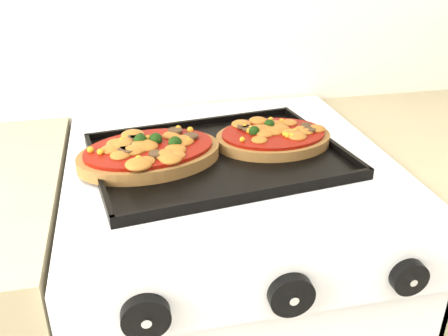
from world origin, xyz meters
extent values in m
cube|color=white|center=(0.01, 1.70, 0.46)|extent=(0.60, 0.60, 0.91)
cube|color=white|center=(0.01, 1.39, 0.85)|extent=(0.60, 0.02, 0.09)
cylinder|color=black|center=(-0.17, 1.37, 0.85)|extent=(0.06, 0.02, 0.06)
cylinder|color=black|center=(0.02, 1.37, 0.85)|extent=(0.06, 0.02, 0.06)
cylinder|color=black|center=(0.20, 1.37, 0.85)|extent=(0.05, 0.02, 0.05)
cube|color=black|center=(-0.01, 1.68, 0.92)|extent=(0.48, 0.38, 0.02)
camera|label=1|loc=(-0.18, 0.88, 1.31)|focal=40.00mm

